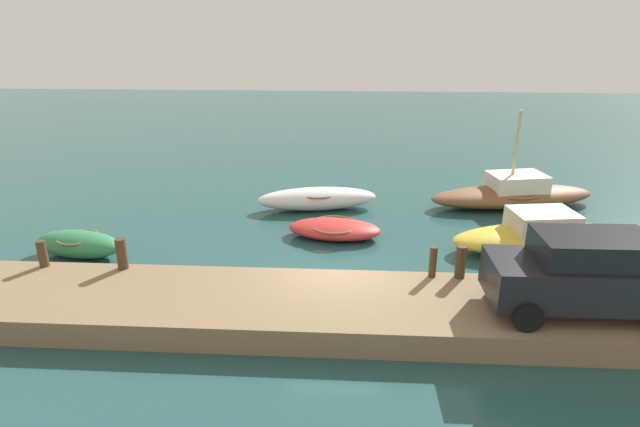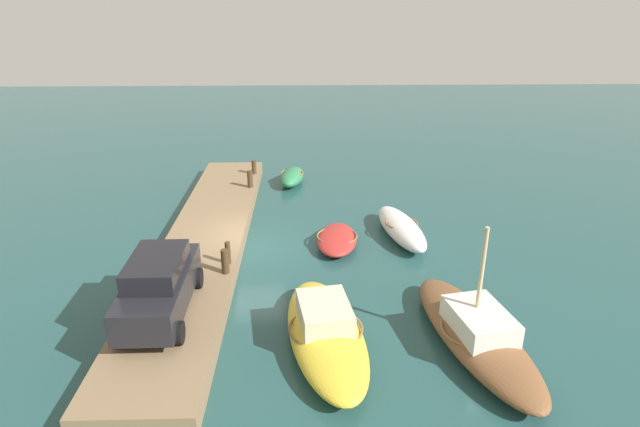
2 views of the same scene
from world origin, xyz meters
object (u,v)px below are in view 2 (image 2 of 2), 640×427
(mooring_post_mid_east, at_px, (228,253))
(rowboat_red, at_px, (337,239))
(sailboat_brown, at_px, (476,333))
(mooring_post_west, at_px, (254,167))
(dinghy_green, at_px, (292,177))
(motorboat_yellow, at_px, (326,331))
(mooring_post_east, at_px, (225,261))
(parked_car, at_px, (159,285))
(rowboat_white, at_px, (401,228))
(mooring_post_mid_west, at_px, (250,179))

(mooring_post_mid_east, bearing_deg, rowboat_red, 123.43)
(rowboat_red, xyz_separation_m, sailboat_brown, (6.72, 3.53, 0.20))
(mooring_post_west, xyz_separation_m, mooring_post_mid_east, (10.12, 0.00, 0.05))
(dinghy_green, distance_m, mooring_post_west, 2.06)
(motorboat_yellow, bearing_deg, rowboat_red, 165.38)
(motorboat_yellow, bearing_deg, mooring_post_mid_east, -149.01)
(mooring_post_mid_east, relative_size, mooring_post_east, 0.95)
(sailboat_brown, height_order, mooring_post_mid_east, sailboat_brown)
(mooring_post_west, distance_m, parked_car, 13.32)
(mooring_post_east, height_order, parked_car, parked_car)
(rowboat_white, height_order, mooring_post_west, mooring_post_west)
(rowboat_red, bearing_deg, parked_car, -38.00)
(sailboat_brown, relative_size, mooring_post_mid_east, 8.20)
(sailboat_brown, xyz_separation_m, mooring_post_mid_east, (-4.12, -7.46, 0.54))
(rowboat_white, bearing_deg, parked_car, -62.14)
(rowboat_red, xyz_separation_m, rowboat_white, (-0.75, 2.69, 0.13))
(mooring_post_east, bearing_deg, sailboat_brown, 65.27)
(rowboat_white, bearing_deg, mooring_post_east, -69.12)
(motorboat_yellow, bearing_deg, mooring_post_east, -143.55)
(sailboat_brown, relative_size, rowboat_white, 1.43)
(rowboat_white, xyz_separation_m, mooring_post_west, (-6.78, -6.62, 0.56))
(rowboat_red, height_order, parked_car, parked_car)
(dinghy_green, distance_m, mooring_post_mid_west, 3.05)
(mooring_post_mid_west, bearing_deg, parked_car, -7.85)
(rowboat_white, distance_m, dinghy_green, 8.31)
(dinghy_green, xyz_separation_m, mooring_post_west, (0.10, -1.97, 0.58))
(mooring_post_mid_east, bearing_deg, mooring_post_west, 180.00)
(mooring_post_west, bearing_deg, mooring_post_mid_west, 0.00)
(motorboat_yellow, bearing_deg, sailboat_brown, 78.79)
(mooring_post_mid_west, relative_size, parked_car, 0.19)
(mooring_post_mid_east, xyz_separation_m, mooring_post_east, (0.68, 0.00, 0.02))
(motorboat_yellow, xyz_separation_m, mooring_post_mid_east, (-3.92, -3.24, 0.55))
(rowboat_red, relative_size, mooring_post_west, 4.44)
(motorboat_yellow, height_order, parked_car, parked_car)
(rowboat_red, xyz_separation_m, parked_car, (5.69, -5.46, 1.27))
(dinghy_green, bearing_deg, sailboat_brown, 30.17)
(sailboat_brown, xyz_separation_m, motorboat_yellow, (-0.20, -4.22, -0.00))
(rowboat_red, bearing_deg, sailboat_brown, 33.55)
(dinghy_green, distance_m, parked_car, 13.82)
(mooring_post_mid_east, height_order, mooring_post_east, mooring_post_east)
(mooring_post_east, bearing_deg, motorboat_yellow, 44.99)
(motorboat_yellow, distance_m, rowboat_white, 8.02)
(rowboat_white, height_order, mooring_post_mid_east, mooring_post_mid_east)
(mooring_post_west, bearing_deg, rowboat_red, 27.58)
(rowboat_white, height_order, dinghy_green, rowboat_white)
(rowboat_white, xyz_separation_m, mooring_post_mid_west, (-4.65, -6.62, 0.62))
(mooring_post_west, relative_size, parked_car, 0.17)
(mooring_post_mid_west, bearing_deg, mooring_post_east, 0.00)
(rowboat_red, height_order, mooring_post_west, mooring_post_west)
(dinghy_green, relative_size, mooring_post_mid_west, 3.47)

